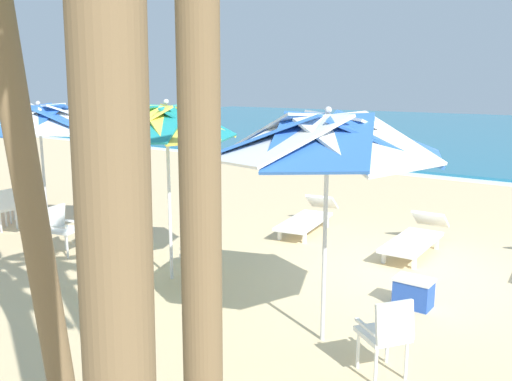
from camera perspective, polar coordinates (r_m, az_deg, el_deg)
name	(u,v)px	position (r m, az deg, el deg)	size (l,w,h in m)	color
ground_plane	(420,275)	(8.80, 17.26, -8.72)	(80.00, 80.00, 0.00)	beige
beach_umbrella_0	(328,138)	(5.84, 7.71, 5.64)	(2.60, 2.60, 2.72)	silver
plastic_chair_0	(387,332)	(5.69, 13.89, -14.56)	(0.63, 0.62, 0.87)	white
beach_umbrella_1	(167,124)	(7.87, -9.58, 7.05)	(2.06, 2.06, 2.74)	silver
plastic_chair_1	(119,241)	(8.73, -14.53, -5.30)	(0.51, 0.49, 0.87)	white
plastic_chair_2	(202,254)	(7.88, -5.85, -6.80)	(0.57, 0.54, 0.87)	white
beach_umbrella_2	(39,120)	(10.34, -22.32, 7.08)	(2.57, 2.57, 2.65)	silver
plastic_chair_3	(94,212)	(10.80, -17.05, -2.23)	(0.50, 0.47, 0.87)	white
plastic_chair_4	(62,226)	(9.90, -20.15, -3.66)	(0.56, 0.53, 0.87)	white
plastic_chair_5	(23,199)	(12.55, -23.78, -0.84)	(0.63, 0.63, 0.87)	white
plastic_chair_6	(4,207)	(11.95, -25.50, -1.57)	(0.50, 0.48, 0.87)	white
sun_lounger_1	(416,238)	(9.82, 16.83, -4.87)	(0.70, 2.16, 0.62)	white
sun_lounger_2	(308,217)	(10.83, 5.61, -2.91)	(0.98, 2.22, 0.62)	white
palm_tree_0	(15,62)	(4.67, -24.54, 12.46)	(3.21, 2.69, 4.55)	brown
cooler_box	(413,292)	(7.55, 16.60, -10.45)	(0.50, 0.34, 0.40)	blue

